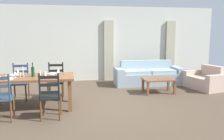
% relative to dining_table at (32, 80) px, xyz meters
% --- Properties ---
extents(ground_plane, '(9.60, 9.60, 0.02)m').
position_rel_dining_table_xyz_m(ground_plane, '(1.56, -0.14, -0.67)').
color(ground_plane, brown).
extents(wall_far, '(9.60, 0.16, 2.70)m').
position_rel_dining_table_xyz_m(wall_far, '(1.56, 3.16, 0.69)').
color(wall_far, beige).
rests_on(wall_far, ground_plane).
extents(curtain_panel_left, '(0.35, 0.08, 2.20)m').
position_rel_dining_table_xyz_m(curtain_panel_left, '(2.27, 3.02, 0.44)').
color(curtain_panel_left, '#AFA88C').
rests_on(curtain_panel_left, ground_plane).
extents(curtain_panel_right, '(0.35, 0.08, 2.20)m').
position_rel_dining_table_xyz_m(curtain_panel_right, '(4.67, 3.02, 0.44)').
color(curtain_panel_right, '#AFA88C').
rests_on(curtain_panel_right, ground_plane).
extents(dining_table, '(1.90, 0.96, 0.75)m').
position_rel_dining_table_xyz_m(dining_table, '(0.00, 0.00, 0.00)').
color(dining_table, brown).
rests_on(dining_table, ground_plane).
extents(dining_chair_near_left, '(0.45, 0.43, 0.96)m').
position_rel_dining_table_xyz_m(dining_chair_near_left, '(-0.46, -0.75, -0.19)').
color(dining_chair_near_left, '#2D4259').
rests_on(dining_chair_near_left, ground_plane).
extents(dining_chair_near_right, '(0.44, 0.42, 0.96)m').
position_rel_dining_table_xyz_m(dining_chair_near_right, '(0.47, -0.78, -0.19)').
color(dining_chair_near_right, black).
rests_on(dining_chair_near_right, ground_plane).
extents(dining_chair_far_left, '(0.44, 0.42, 0.96)m').
position_rel_dining_table_xyz_m(dining_chair_far_left, '(-0.42, 0.78, -0.19)').
color(dining_chair_far_left, navy).
rests_on(dining_chair_far_left, ground_plane).
extents(dining_chair_far_right, '(0.44, 0.42, 0.96)m').
position_rel_dining_table_xyz_m(dining_chair_far_right, '(0.49, 0.78, -0.19)').
color(dining_chair_far_right, black).
rests_on(dining_chair_far_right, ground_plane).
extents(dinner_plate_near_left, '(0.24, 0.24, 0.02)m').
position_rel_dining_table_xyz_m(dinner_plate_near_left, '(-0.45, -0.25, 0.10)').
color(dinner_plate_near_left, white).
rests_on(dinner_plate_near_left, dining_table).
extents(fork_near_left, '(0.02, 0.17, 0.01)m').
position_rel_dining_table_xyz_m(fork_near_left, '(-0.60, -0.25, 0.09)').
color(fork_near_left, silver).
rests_on(fork_near_left, dining_table).
extents(dinner_plate_near_right, '(0.24, 0.24, 0.02)m').
position_rel_dining_table_xyz_m(dinner_plate_near_right, '(0.45, -0.25, 0.10)').
color(dinner_plate_near_right, white).
rests_on(dinner_plate_near_right, dining_table).
extents(fork_near_right, '(0.02, 0.17, 0.01)m').
position_rel_dining_table_xyz_m(fork_near_right, '(0.30, -0.25, 0.09)').
color(fork_near_right, silver).
rests_on(fork_near_right, dining_table).
extents(dinner_plate_far_left, '(0.24, 0.24, 0.02)m').
position_rel_dining_table_xyz_m(dinner_plate_far_left, '(-0.45, 0.25, 0.10)').
color(dinner_plate_far_left, white).
rests_on(dinner_plate_far_left, dining_table).
extents(fork_far_left, '(0.02, 0.17, 0.01)m').
position_rel_dining_table_xyz_m(fork_far_left, '(-0.60, 0.25, 0.09)').
color(fork_far_left, silver).
rests_on(fork_far_left, dining_table).
extents(dinner_plate_far_right, '(0.24, 0.24, 0.02)m').
position_rel_dining_table_xyz_m(dinner_plate_far_right, '(0.45, 0.25, 0.10)').
color(dinner_plate_far_right, white).
rests_on(dinner_plate_far_right, dining_table).
extents(fork_far_right, '(0.03, 0.17, 0.01)m').
position_rel_dining_table_xyz_m(fork_far_right, '(0.30, 0.25, 0.09)').
color(fork_far_right, silver).
rests_on(fork_far_right, dining_table).
extents(wine_bottle, '(0.07, 0.07, 0.32)m').
position_rel_dining_table_xyz_m(wine_bottle, '(0.04, -0.02, 0.20)').
color(wine_bottle, '#143819').
rests_on(wine_bottle, dining_table).
extents(wine_glass_near_left, '(0.06, 0.06, 0.16)m').
position_rel_dining_table_xyz_m(wine_glass_near_left, '(-0.32, -0.14, 0.20)').
color(wine_glass_near_left, white).
rests_on(wine_glass_near_left, dining_table).
extents(wine_glass_near_right, '(0.06, 0.06, 0.16)m').
position_rel_dining_table_xyz_m(wine_glass_near_right, '(0.60, -0.14, 0.20)').
color(wine_glass_near_right, white).
rests_on(wine_glass_near_right, dining_table).
extents(wine_glass_far_left, '(0.06, 0.06, 0.16)m').
position_rel_dining_table_xyz_m(wine_glass_far_left, '(-0.32, 0.15, 0.20)').
color(wine_glass_far_left, white).
rests_on(wine_glass_far_left, dining_table).
extents(wine_glass_far_right, '(0.06, 0.06, 0.16)m').
position_rel_dining_table_xyz_m(wine_glass_far_right, '(0.59, 0.13, 0.20)').
color(wine_glass_far_right, white).
rests_on(wine_glass_far_right, dining_table).
extents(coffee_cup_primary, '(0.07, 0.07, 0.09)m').
position_rel_dining_table_xyz_m(coffee_cup_primary, '(0.29, 0.06, 0.13)').
color(coffee_cup_primary, beige).
rests_on(coffee_cup_primary, dining_table).
extents(coffee_cup_secondary, '(0.07, 0.07, 0.09)m').
position_rel_dining_table_xyz_m(coffee_cup_secondary, '(-0.25, 0.06, 0.13)').
color(coffee_cup_secondary, beige).
rests_on(coffee_cup_secondary, dining_table).
extents(candle_tall, '(0.05, 0.05, 0.23)m').
position_rel_dining_table_xyz_m(candle_tall, '(-0.18, 0.02, 0.15)').
color(candle_tall, '#998C66').
rests_on(candle_tall, dining_table).
extents(candle_short, '(0.05, 0.05, 0.15)m').
position_rel_dining_table_xyz_m(candle_short, '(0.20, -0.04, 0.13)').
color(candle_short, '#998C66').
rests_on(candle_short, dining_table).
extents(couch, '(2.29, 0.83, 0.80)m').
position_rel_dining_table_xyz_m(couch, '(3.47, 2.07, -0.37)').
color(couch, '#94A9B4').
rests_on(couch, ground_plane).
extents(coffee_table, '(0.90, 0.56, 0.42)m').
position_rel_dining_table_xyz_m(coffee_table, '(3.39, 0.86, -0.31)').
color(coffee_table, brown).
rests_on(coffee_table, ground_plane).
extents(armchair_upholstered, '(1.04, 1.31, 0.72)m').
position_rel_dining_table_xyz_m(armchair_upholstered, '(5.09, 1.12, -0.41)').
color(armchair_upholstered, '#C6A895').
rests_on(armchair_upholstered, ground_plane).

